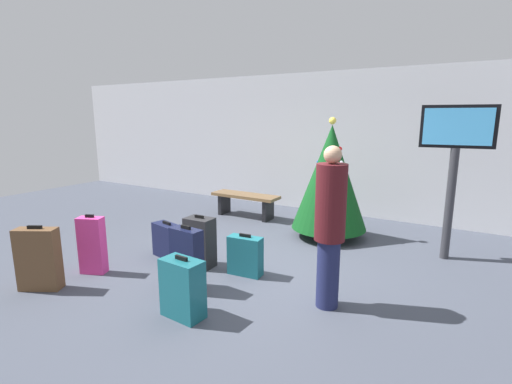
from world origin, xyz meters
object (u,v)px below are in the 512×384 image
suitcase_2 (245,256)px  flight_info_kiosk (455,152)px  traveller_0 (330,224)px  suitcase_6 (39,259)px  suitcase_5 (200,242)px  waiting_bench (245,200)px  suitcase_3 (92,245)px  suitcase_1 (183,288)px  suitcase_0 (187,259)px  suitcase_4 (168,241)px  holiday_tree (330,177)px

suitcase_2 → flight_info_kiosk: bearing=42.3°
traveller_0 → suitcase_2: 1.41m
suitcase_2 → suitcase_6: 2.49m
suitcase_5 → suitcase_6: bearing=-128.1°
waiting_bench → suitcase_3: suitcase_3 is taller
suitcase_2 → suitcase_6: bearing=-139.2°
suitcase_1 → suitcase_5: size_ratio=0.90×
suitcase_0 → suitcase_2: bearing=63.0°
suitcase_4 → suitcase_5: (0.64, -0.02, 0.10)m
traveller_0 → suitcase_1: (-1.20, -0.98, -0.62)m
traveller_0 → holiday_tree: bearing=110.0°
flight_info_kiosk → suitcase_0: (-2.56, -2.72, -1.18)m
suitcase_5 → suitcase_6: 1.95m
suitcase_3 → suitcase_4: suitcase_3 is taller
suitcase_1 → traveller_0: bearing=39.2°
flight_info_kiosk → suitcase_4: 4.29m
holiday_tree → suitcase_4: size_ratio=3.76×
holiday_tree → waiting_bench: bearing=169.2°
suitcase_2 → suitcase_3: bearing=-150.6°
suitcase_1 → waiting_bench: bearing=113.3°
traveller_0 → suitcase_5: (-1.90, 0.15, -0.59)m
flight_info_kiosk → suitcase_4: size_ratio=4.07×
holiday_tree → suitcase_0: holiday_tree is taller
flight_info_kiosk → suitcase_2: flight_info_kiosk is taller
traveller_0 → suitcase_4: 2.63m
suitcase_5 → suitcase_3: bearing=-140.1°
holiday_tree → suitcase_4: holiday_tree is taller
suitcase_0 → suitcase_5: 0.70m
holiday_tree → suitcase_2: 2.24m
flight_info_kiosk → suitcase_1: size_ratio=3.33×
holiday_tree → suitcase_2: (-0.38, -2.06, -0.78)m
waiting_bench → suitcase_0: (1.19, -3.14, 0.02)m
suitcase_1 → flight_info_kiosk: bearing=55.8°
flight_info_kiosk → waiting_bench: (-3.75, 0.43, -1.20)m
traveller_0 → suitcase_3: (-2.98, -0.75, -0.55)m
traveller_0 → suitcase_6: 3.45m
suitcase_2 → holiday_tree: bearing=79.4°
suitcase_6 → suitcase_0: bearing=30.9°
holiday_tree → suitcase_6: (-2.27, -3.69, -0.66)m
suitcase_4 → holiday_tree: bearing=51.3°
waiting_bench → holiday_tree: bearing=-10.8°
traveller_0 → suitcase_6: (-3.11, -1.39, -0.55)m
flight_info_kiosk → waiting_bench: size_ratio=1.54×
traveller_0 → suitcase_1: traveller_0 is taller
waiting_bench → suitcase_4: suitcase_4 is taller
suitcase_4 → suitcase_6: (-0.57, -1.56, 0.13)m
suitcase_3 → flight_info_kiosk: bearing=37.0°
waiting_bench → suitcase_2: bearing=-57.4°
suitcase_3 → suitcase_4: size_ratio=1.48×
suitcase_4 → suitcase_3: bearing=-115.6°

